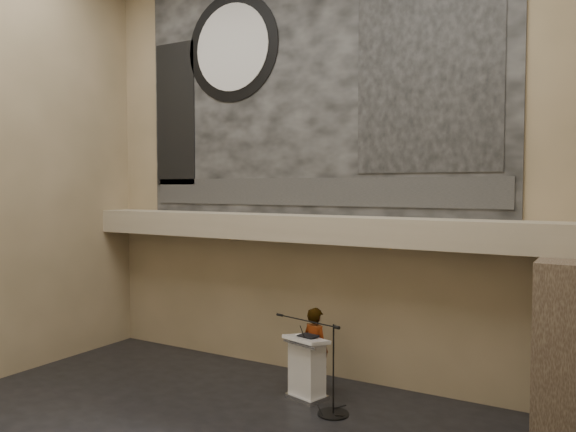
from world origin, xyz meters
The scene contains 16 objects.
wall_back centered at (0.00, 4.00, 4.25)m, with size 10.00×0.02×8.50m, color #7D6E4F.
soffit centered at (0.00, 3.60, 2.95)m, with size 10.00×0.80×0.50m, color gray.
sprinkler_left centered at (-1.60, 3.55, 2.67)m, with size 0.04×0.04×0.06m, color #B2893D.
sprinkler_right centered at (1.90, 3.55, 2.67)m, with size 0.04×0.04×0.06m, color #B2893D.
banner centered at (0.00, 3.97, 5.70)m, with size 8.00×0.05×5.00m, color black.
banner_text_strip centered at (0.00, 3.93, 3.65)m, with size 7.76×0.02×0.55m, color #2B2B2B.
banner_clock_rim centered at (-1.80, 3.93, 6.70)m, with size 2.30×2.30×0.02m, color black.
banner_clock_face centered at (-1.80, 3.91, 6.70)m, with size 1.84×1.84×0.02m, color silver.
banner_building_print centered at (2.40, 3.93, 5.80)m, with size 2.60×0.02×3.60m, color black.
banner_brick_print centered at (-3.40, 3.93, 5.40)m, with size 1.10×0.02×3.20m, color black.
stone_pier centered at (4.65, 3.15, 1.35)m, with size 0.60×1.40×2.70m, color #44352A.
lectern centered at (0.68, 2.69, 0.55)m, with size 0.84×0.69×1.14m.
binder centered at (0.69, 2.71, 1.12)m, with size 0.32×0.25×0.04m, color black.
papers centered at (0.53, 2.70, 1.10)m, with size 0.22×0.30×0.01m, color silver.
speaker_person centered at (0.63, 3.11, 0.77)m, with size 0.56×0.37×1.55m, color white.
mic_stand centered at (1.34, 2.32, 0.23)m, with size 1.52×0.56×1.51m.
Camera 1 is at (5.31, -5.88, 3.75)m, focal length 35.00 mm.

